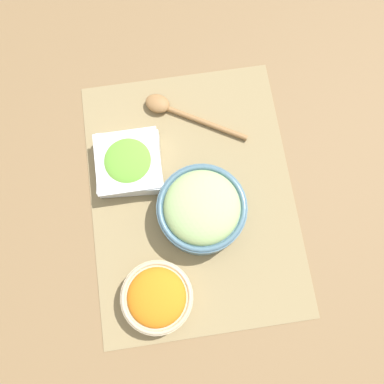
# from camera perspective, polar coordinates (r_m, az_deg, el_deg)

# --- Properties ---
(ground_plane) EXTENTS (3.00, 3.00, 0.00)m
(ground_plane) POSITION_cam_1_polar(r_m,az_deg,el_deg) (0.83, 0.00, -0.54)
(ground_plane) COLOR olive
(placemat) EXTENTS (0.59, 0.45, 0.00)m
(placemat) POSITION_cam_1_polar(r_m,az_deg,el_deg) (0.83, 0.00, -0.51)
(placemat) COLOR #937F56
(placemat) RESTS_ON ground_plane
(lettuce_bowl) EXTENTS (0.15, 0.15, 0.05)m
(lettuce_bowl) POSITION_cam_1_polar(r_m,az_deg,el_deg) (0.83, -9.59, 4.37)
(lettuce_bowl) COLOR white
(lettuce_bowl) RESTS_ON placemat
(cucumber_bowl) EXTENTS (0.19, 0.19, 0.10)m
(cucumber_bowl) POSITION_cam_1_polar(r_m,az_deg,el_deg) (0.78, 1.50, -2.57)
(cucumber_bowl) COLOR slate
(cucumber_bowl) RESTS_ON placemat
(carrot_bowl) EXTENTS (0.15, 0.15, 0.06)m
(carrot_bowl) POSITION_cam_1_polar(r_m,az_deg,el_deg) (0.78, -5.33, -15.63)
(carrot_bowl) COLOR #C6B28E
(carrot_bowl) RESTS_ON placemat
(wooden_spoon) EXTENTS (0.15, 0.23, 0.02)m
(wooden_spoon) POSITION_cam_1_polar(r_m,az_deg,el_deg) (0.89, -2.98, 12.44)
(wooden_spoon) COLOR #9E7042
(wooden_spoon) RESTS_ON placemat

